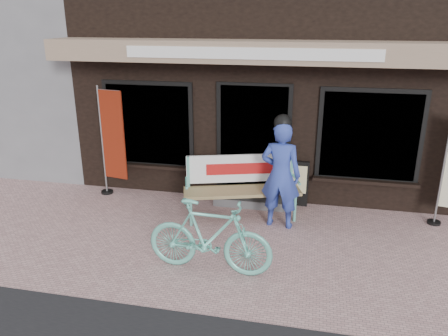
% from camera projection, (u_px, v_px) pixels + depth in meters
% --- Properties ---
extents(ground, '(70.00, 70.00, 0.00)m').
position_uv_depth(ground, '(232.00, 251.00, 6.46)').
color(ground, '#C29594').
rests_on(ground, ground).
extents(storefront, '(7.00, 6.77, 6.00)m').
position_uv_depth(storefront, '(274.00, 30.00, 10.05)').
color(storefront, black).
rests_on(storefront, ground).
extents(bench, '(2.02, 1.06, 1.06)m').
position_uv_depth(bench, '(241.00, 182.00, 7.43)').
color(bench, '#65C5B2').
rests_on(bench, ground).
extents(person, '(0.69, 0.50, 1.88)m').
position_uv_depth(person, '(281.00, 173.00, 6.97)').
color(person, '#2F43A5').
rests_on(person, ground).
extents(bicycle, '(1.73, 0.56, 1.03)m').
position_uv_depth(bicycle, '(209.00, 237.00, 5.81)').
color(bicycle, '#65C5B2').
rests_on(bicycle, ground).
extents(nobori_red, '(0.63, 0.27, 2.11)m').
position_uv_depth(nobori_red, '(112.00, 141.00, 8.15)').
color(nobori_red, gray).
rests_on(nobori_red, ground).
extents(menu_stand, '(0.43, 0.11, 0.85)m').
position_uv_depth(menu_stand, '(297.00, 183.00, 7.90)').
color(menu_stand, black).
rests_on(menu_stand, ground).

